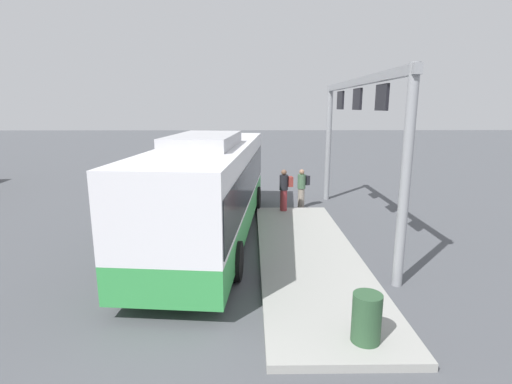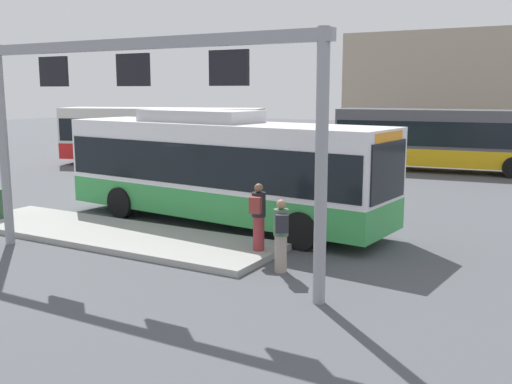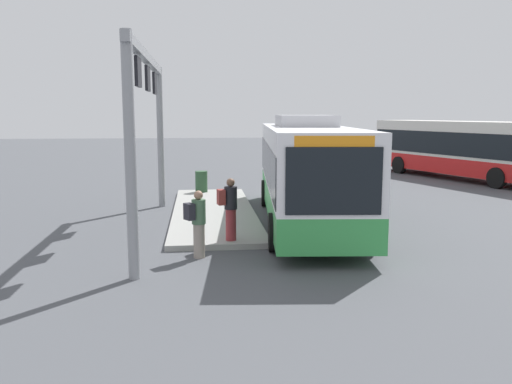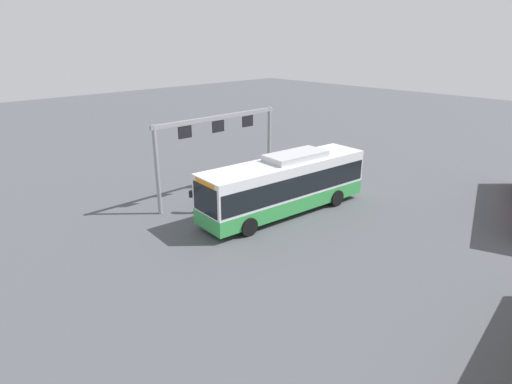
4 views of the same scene
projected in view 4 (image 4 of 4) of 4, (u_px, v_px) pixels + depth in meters
The scene contains 7 objects.
ground_plane at pixel (284, 212), 25.25m from camera, with size 120.00×120.00×0.00m, color #4C4F54.
platform_curb at pixel (270, 191), 28.37m from camera, with size 10.00×2.80×0.16m, color #9E9E99.
bus_main at pixel (285, 183), 24.63m from camera, with size 10.90×3.50×3.46m.
person_boarding at pixel (195, 199), 24.81m from camera, with size 0.53×0.61×1.67m.
person_waiting_near at pixel (219, 195), 24.87m from camera, with size 0.40×0.57×1.67m.
platform_sign_gantry at pixel (219, 138), 26.67m from camera, with size 9.37×0.24×5.20m.
trash_bin at pixel (308, 169), 31.27m from camera, with size 0.52×0.52×0.90m, color #2D5133.
Camera 4 is at (17.31, 15.71, 9.76)m, focal length 30.17 mm.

